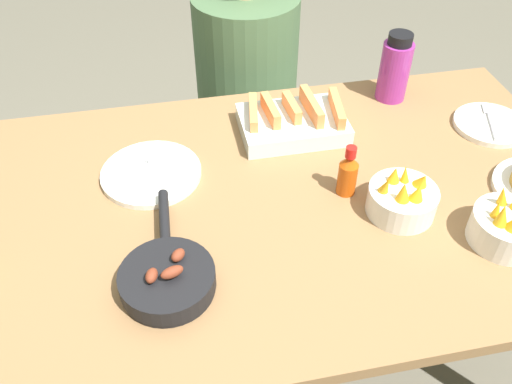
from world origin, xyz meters
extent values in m
plane|color=#666051|center=(0.00, 0.00, 0.00)|extent=(14.00, 14.00, 0.00)
cube|color=olive|center=(0.00, 0.00, 0.76)|extent=(1.78, 0.98, 0.03)
cylinder|color=olive|center=(0.83, 0.43, 0.37)|extent=(0.07, 0.07, 0.74)
cube|color=silver|center=(0.16, 0.26, 0.80)|extent=(0.30, 0.21, 0.05)
cube|color=#ED8E4C|center=(0.05, 0.29, 0.84)|extent=(0.05, 0.15, 0.04)
cube|color=#ED8E4C|center=(0.10, 0.28, 0.85)|extent=(0.03, 0.13, 0.05)
cube|color=#ED8E4C|center=(0.16, 0.28, 0.85)|extent=(0.03, 0.12, 0.04)
cube|color=#ED8E4C|center=(0.22, 0.27, 0.85)|extent=(0.03, 0.16, 0.05)
cube|color=#ED8E4C|center=(0.28, 0.26, 0.85)|extent=(0.04, 0.16, 0.04)
cylinder|color=black|center=(-0.24, -0.23, 0.78)|extent=(0.20, 0.20, 0.01)
cylinder|color=black|center=(-0.24, -0.23, 0.81)|extent=(0.20, 0.20, 0.04)
cylinder|color=black|center=(-0.23, -0.05, 0.82)|extent=(0.03, 0.16, 0.02)
ellipsoid|color=brown|center=(-0.22, -0.24, 0.85)|extent=(0.06, 0.04, 0.03)
ellipsoid|color=brown|center=(-0.21, -0.20, 0.84)|extent=(0.05, 0.05, 0.03)
ellipsoid|color=brown|center=(-0.26, -0.24, 0.84)|extent=(0.04, 0.04, 0.02)
cylinder|color=silver|center=(-0.25, 0.15, 0.79)|extent=(0.26, 0.26, 0.02)
cylinder|color=#B2B2B7|center=(-0.26, 0.13, 0.80)|extent=(0.03, 0.11, 0.01)
cube|color=#B2B2B7|center=(-0.25, 0.20, 0.80)|extent=(0.03, 0.05, 0.00)
cylinder|color=silver|center=(0.73, 0.17, 0.79)|extent=(0.21, 0.21, 0.02)
cylinder|color=#B2B2B7|center=(0.72, 0.15, 0.80)|extent=(0.05, 0.13, 0.01)
cube|color=#B2B2B7|center=(0.75, 0.24, 0.80)|extent=(0.04, 0.06, 0.00)
cylinder|color=silver|center=(0.53, -0.24, 0.82)|extent=(0.16, 0.16, 0.07)
cone|color=#F4A819|center=(0.53, -0.20, 0.88)|extent=(0.04, 0.03, 0.06)
cone|color=#F4A819|center=(0.50, -0.23, 0.87)|extent=(0.03, 0.03, 0.05)
cone|color=#F4A819|center=(0.49, -0.25, 0.88)|extent=(0.04, 0.05, 0.06)
cylinder|color=silver|center=(0.34, -0.10, 0.81)|extent=(0.17, 0.17, 0.07)
cone|color=#F4A819|center=(0.38, -0.10, 0.87)|extent=(0.04, 0.05, 0.06)
cone|color=#F4A819|center=(0.35, -0.07, 0.87)|extent=(0.04, 0.03, 0.05)
cone|color=#F4A819|center=(0.32, -0.07, 0.87)|extent=(0.05, 0.05, 0.05)
cone|color=#F4A819|center=(0.29, -0.10, 0.87)|extent=(0.03, 0.04, 0.06)
cone|color=#F4A819|center=(0.32, -0.13, 0.87)|extent=(0.05, 0.05, 0.06)
cone|color=#F4A819|center=(0.35, -0.14, 0.87)|extent=(0.06, 0.05, 0.05)
cylinder|color=#992D89|center=(0.50, 0.38, 0.87)|extent=(0.09, 0.09, 0.18)
cylinder|color=black|center=(0.50, 0.38, 0.98)|extent=(0.07, 0.07, 0.03)
cylinder|color=#C64C0F|center=(0.23, -0.01, 0.82)|extent=(0.05, 0.05, 0.09)
cone|color=#C64C0F|center=(0.23, -0.01, 0.88)|extent=(0.05, 0.05, 0.03)
cylinder|color=red|center=(0.23, -0.01, 0.91)|extent=(0.03, 0.03, 0.03)
cube|color=black|center=(0.12, 0.77, 0.23)|extent=(0.41, 0.41, 0.47)
cylinder|color=#476642|center=(0.12, 0.77, 0.72)|extent=(0.37, 0.37, 0.51)
camera|label=1|loc=(-0.19, -0.96, 1.71)|focal=38.00mm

